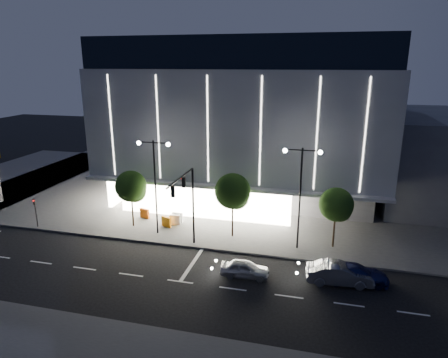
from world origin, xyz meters
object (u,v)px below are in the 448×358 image
(street_lamp_east, at_px, (301,184))
(car_lead, at_px, (245,269))
(street_lamp_west, at_px, (155,174))
(ped_signal_far, at_px, (36,210))
(tree_right, at_px, (336,206))
(barrier_c, at_px, (166,222))
(car_second, at_px, (339,274))
(car_third, at_px, (355,274))
(barrier_d, at_px, (177,217))
(traffic_mast, at_px, (187,196))
(tree_mid, at_px, (233,193))
(barrier_b, at_px, (175,220))
(tree_left, at_px, (131,188))
(barrier_a, at_px, (145,213))

(street_lamp_east, relative_size, car_lead, 2.42)
(street_lamp_west, bearing_deg, ped_signal_far, -172.87)
(tree_right, distance_m, barrier_c, 16.11)
(car_second, distance_m, car_third, 1.20)
(barrier_d, bearing_deg, traffic_mast, -57.39)
(tree_mid, relative_size, barrier_d, 5.59)
(car_lead, bearing_deg, street_lamp_east, -34.97)
(ped_signal_far, relative_size, barrier_b, 2.73)
(tree_mid, height_order, car_second, tree_mid)
(barrier_c, bearing_deg, street_lamp_west, -77.10)
(car_third, height_order, barrier_b, car_third)
(tree_right, height_order, car_third, tree_right)
(barrier_b, height_order, barrier_c, same)
(traffic_mast, relative_size, car_third, 1.46)
(traffic_mast, bearing_deg, tree_left, 152.16)
(car_third, xyz_separation_m, barrier_d, (-16.61, 7.33, -0.05))
(street_lamp_east, distance_m, barrier_c, 13.90)
(tree_left, bearing_deg, car_lead, -27.92)
(tree_right, relative_size, barrier_a, 5.01)
(barrier_b, relative_size, barrier_d, 1.00)
(traffic_mast, distance_m, car_lead, 7.62)
(traffic_mast, relative_size, car_lead, 1.90)
(tree_left, relative_size, tree_right, 1.04)
(barrier_a, bearing_deg, car_second, -6.00)
(ped_signal_far, distance_m, car_third, 29.67)
(car_lead, height_order, car_third, car_third)
(barrier_b, bearing_deg, barrier_a, 156.82)
(ped_signal_far, height_order, tree_left, tree_left)
(ped_signal_far, xyz_separation_m, barrier_a, (9.21, 4.64, -1.24))
(traffic_mast, relative_size, street_lamp_west, 0.79)
(street_lamp_west, height_order, car_third, street_lamp_west)
(barrier_d, bearing_deg, car_third, -20.40)
(car_third, height_order, barrier_a, car_third)
(street_lamp_west, relative_size, tree_right, 1.63)
(tree_left, height_order, car_second, tree_left)
(street_lamp_east, distance_m, tree_left, 16.12)
(street_lamp_east, xyz_separation_m, barrier_b, (-12.16, 2.29, -5.31))
(ped_signal_far, height_order, car_lead, ped_signal_far)
(barrier_b, bearing_deg, car_lead, -52.46)
(car_third, bearing_deg, car_second, 106.17)
(barrier_b, bearing_deg, traffic_mast, -67.62)
(ped_signal_far, height_order, barrier_b, ped_signal_far)
(traffic_mast, bearing_deg, barrier_c, 131.57)
(tree_left, relative_size, car_third, 1.18)
(tree_mid, xyz_separation_m, barrier_b, (-6.19, 1.27, -3.68))
(street_lamp_west, height_order, car_lead, street_lamp_west)
(ped_signal_far, xyz_separation_m, tree_mid, (19.03, 2.52, 2.45))
(barrier_b, xyz_separation_m, barrier_d, (0.05, 0.61, 0.00))
(street_lamp_east, bearing_deg, car_second, -55.12)
(car_second, bearing_deg, tree_mid, 52.64)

